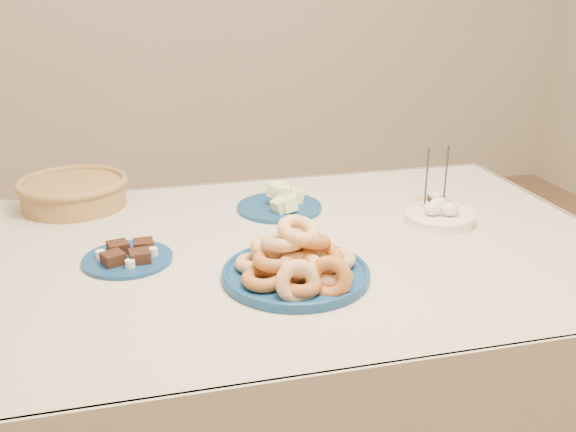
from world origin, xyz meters
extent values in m
cylinder|color=brown|center=(-0.70, 0.40, 0.36)|extent=(0.06, 0.06, 0.72)
cylinder|color=brown|center=(0.70, 0.40, 0.36)|extent=(0.06, 0.06, 0.72)
cube|color=beige|center=(0.00, 0.00, 0.74)|extent=(1.70, 1.10, 0.02)
cube|color=beige|center=(0.00, 0.55, 0.61)|extent=(1.70, 0.01, 0.28)
cube|color=beige|center=(0.85, 0.00, 0.61)|extent=(0.01, 1.10, 0.28)
cylinder|color=navy|center=(-0.02, -0.18, 0.76)|extent=(0.36, 0.36, 0.02)
torus|color=navy|center=(-0.02, -0.18, 0.77)|extent=(0.36, 0.36, 0.01)
torus|color=tan|center=(0.08, -0.18, 0.78)|extent=(0.13, 0.13, 0.04)
torus|color=#964F21|center=(0.04, -0.10, 0.78)|extent=(0.12, 0.12, 0.03)
torus|color=#964F21|center=(-0.04, -0.09, 0.78)|extent=(0.13, 0.13, 0.03)
torus|color=tan|center=(-0.10, -0.15, 0.78)|extent=(0.10, 0.10, 0.04)
torus|color=#964F21|center=(-0.10, -0.23, 0.78)|extent=(0.11, 0.11, 0.03)
torus|color=#964F21|center=(-0.03, -0.28, 0.78)|extent=(0.13, 0.14, 0.03)
torus|color=tan|center=(0.05, -0.25, 0.78)|extent=(0.12, 0.12, 0.04)
torus|color=tan|center=(0.04, -0.16, 0.81)|extent=(0.14, 0.14, 0.04)
torus|color=#964F21|center=(-0.01, -0.12, 0.81)|extent=(0.10, 0.10, 0.05)
torus|color=tan|center=(-0.06, -0.15, 0.81)|extent=(0.11, 0.11, 0.06)
torus|color=#964F21|center=(-0.07, -0.21, 0.81)|extent=(0.14, 0.14, 0.04)
torus|color=tan|center=(-0.02, -0.24, 0.81)|extent=(0.12, 0.12, 0.03)
torus|color=#964F21|center=(0.03, -0.22, 0.81)|extent=(0.11, 0.11, 0.06)
torus|color=#964F21|center=(0.02, -0.19, 0.84)|extent=(0.14, 0.14, 0.06)
torus|color=tan|center=(-0.05, -0.18, 0.84)|extent=(0.11, 0.11, 0.05)
torus|color=tan|center=(-0.01, -0.19, 0.87)|extent=(0.14, 0.14, 0.06)
torus|color=tan|center=(-0.04, -0.29, 0.80)|extent=(0.10, 0.07, 0.10)
torus|color=#964F21|center=(0.03, -0.29, 0.80)|extent=(0.12, 0.10, 0.10)
cylinder|color=navy|center=(0.05, 0.26, 0.76)|extent=(0.27, 0.27, 0.01)
cube|color=#D6EE96|center=(0.06, 0.26, 0.81)|extent=(0.04, 0.05, 0.05)
cube|color=#D6EE96|center=(0.04, 0.21, 0.78)|extent=(0.06, 0.05, 0.05)
cube|color=#D6EE96|center=(0.05, 0.26, 0.81)|extent=(0.06, 0.06, 0.05)
cube|color=#D6EE96|center=(0.05, 0.26, 0.81)|extent=(0.05, 0.05, 0.05)
cube|color=#D6EE96|center=(0.11, 0.30, 0.78)|extent=(0.05, 0.05, 0.05)
cube|color=#D6EE96|center=(0.04, 0.26, 0.81)|extent=(0.06, 0.06, 0.04)
cube|color=#D6EE96|center=(0.08, 0.24, 0.78)|extent=(0.05, 0.06, 0.05)
cube|color=#D6EE96|center=(0.05, 0.27, 0.81)|extent=(0.06, 0.05, 0.05)
cube|color=#D6EE96|center=(0.08, 0.23, 0.78)|extent=(0.06, 0.05, 0.05)
cube|color=#D6EE96|center=(0.06, 0.27, 0.81)|extent=(0.05, 0.05, 0.05)
cube|color=#D6EE96|center=(0.07, 0.21, 0.78)|extent=(0.05, 0.05, 0.05)
cube|color=#D6EE96|center=(0.10, 0.28, 0.78)|extent=(0.05, 0.05, 0.04)
cylinder|color=navy|center=(-0.38, 0.00, 0.76)|extent=(0.23, 0.23, 0.01)
cube|color=black|center=(-0.42, -0.03, 0.77)|extent=(0.06, 0.06, 0.03)
cube|color=black|center=(-0.35, -0.03, 0.77)|extent=(0.05, 0.05, 0.03)
cube|color=black|center=(-0.40, 0.04, 0.77)|extent=(0.06, 0.06, 0.03)
cube|color=black|center=(-0.34, 0.03, 0.77)|extent=(0.05, 0.05, 0.03)
cylinder|color=white|center=(-0.45, 0.01, 0.77)|extent=(0.02, 0.02, 0.02)
cylinder|color=white|center=(-0.38, -0.06, 0.77)|extent=(0.02, 0.02, 0.02)
cylinder|color=white|center=(-0.32, 0.00, 0.77)|extent=(0.02, 0.02, 0.02)
cylinder|color=olive|center=(-0.53, 0.44, 0.79)|extent=(0.32, 0.32, 0.07)
torus|color=olive|center=(-0.53, 0.44, 0.82)|extent=(0.34, 0.34, 0.02)
cylinder|color=tan|center=(0.48, 0.14, 0.76)|extent=(0.13, 0.13, 0.03)
cylinder|color=#3A3A3E|center=(0.48, 0.14, 0.79)|extent=(0.05, 0.05, 0.02)
cylinder|color=white|center=(0.48, 0.14, 0.80)|extent=(0.04, 0.04, 0.01)
cylinder|color=#3A3A3E|center=(0.45, 0.14, 0.86)|extent=(0.01, 0.01, 0.16)
cylinder|color=#3A3A3E|center=(0.52, 0.15, 0.86)|extent=(0.01, 0.01, 0.16)
cylinder|color=white|center=(0.46, 0.06, 0.76)|extent=(0.21, 0.21, 0.02)
torus|color=white|center=(0.46, 0.06, 0.77)|extent=(0.22, 0.22, 0.01)
ellipsoid|color=white|center=(0.43, 0.05, 0.80)|extent=(0.05, 0.04, 0.04)
ellipsoid|color=white|center=(0.48, 0.03, 0.80)|extent=(0.05, 0.04, 0.04)
ellipsoid|color=white|center=(0.47, 0.08, 0.80)|extent=(0.05, 0.04, 0.04)
camera|label=1|loc=(-0.35, -1.45, 1.40)|focal=40.00mm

